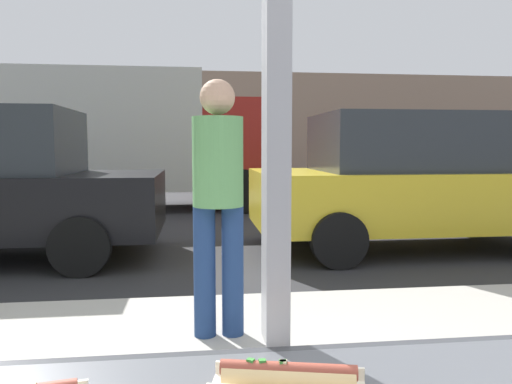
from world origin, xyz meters
name	(u,v)px	position (x,y,z in m)	size (l,w,h in m)	color
ground_plane	(205,221)	(0.00, 8.00, 0.00)	(60.00, 60.00, 0.00)	#2D2D30
building_facade_far	(199,126)	(0.00, 19.81, 2.19)	(28.00, 1.20, 4.39)	gray
hotdog_tray_near	(288,378)	(-0.02, -0.14, 0.99)	(0.28, 0.15, 0.05)	beige
parked_car_yellow	(412,182)	(2.68, 5.23, 0.90)	(4.27, 2.03, 1.79)	gold
box_truck	(123,136)	(-1.72, 9.96, 1.59)	(6.62, 2.44, 2.90)	beige
pedestrian	(218,191)	(-0.03, 2.15, 1.09)	(0.32, 0.32, 1.63)	navy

